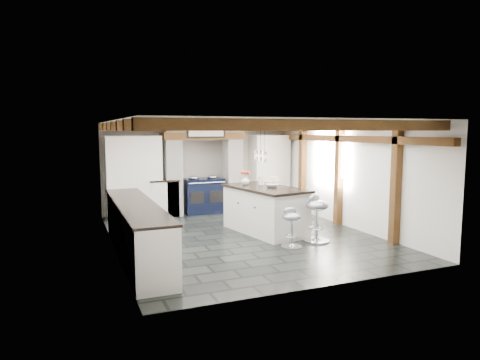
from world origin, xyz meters
name	(u,v)px	position (x,y,z in m)	size (l,w,h in m)	color
ground	(243,236)	(0.00, 0.00, 0.00)	(6.00, 6.00, 0.00)	black
room_shell	(194,178)	(-0.61, 1.42, 1.07)	(6.00, 6.03, 6.00)	white
range_cooker	(203,195)	(0.00, 2.68, 0.47)	(1.00, 0.63, 0.99)	black
kitchen_island	(265,209)	(0.57, 0.16, 0.49)	(1.35, 2.09, 1.28)	white
bar_stool_near	(316,213)	(1.15, -0.91, 0.57)	(0.58, 0.58, 0.91)	silver
bar_stool_far	(292,223)	(0.52, -1.08, 0.45)	(0.42, 0.42, 0.73)	silver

